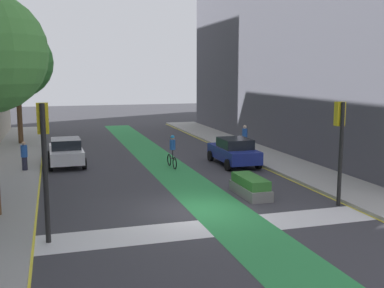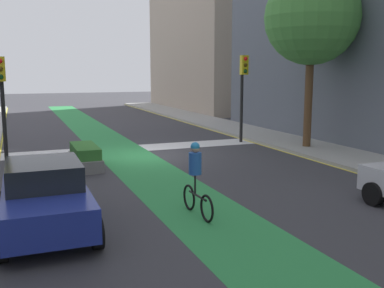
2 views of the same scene
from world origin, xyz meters
name	(u,v)px [view 2 (image 2 of 2)]	position (x,y,z in m)	size (l,w,h in m)	color
ground_plane	(148,155)	(0.00, 0.00, 0.00)	(120.00, 120.00, 0.00)	#38383D
bike_lane_paint	(128,157)	(0.87, 0.00, 0.00)	(2.40, 60.00, 0.01)	#2D8C47
crosswalk_band	(136,148)	(0.00, -2.00, 0.00)	(12.00, 1.80, 0.01)	silver
sidewalk_left	(294,144)	(-7.50, 0.00, 0.07)	(3.00, 60.00, 0.15)	#9E9E99
curb_stripe_left	(268,147)	(-6.00, 0.00, 0.01)	(0.16, 60.00, 0.01)	yellow
traffic_signal_near_right	(2,89)	(5.66, -0.78, 2.92)	(0.35, 0.52, 4.16)	black
traffic_signal_near_left	(243,82)	(-5.50, -1.72, 3.07)	(0.35, 0.52, 4.38)	black
car_blue_right_far	(45,196)	(4.70, 8.00, 0.80)	(2.04, 4.21, 1.57)	navy
cyclist_in_lane	(196,177)	(1.10, 8.26, 0.97)	(0.32, 1.73, 1.86)	black
street_tree_near	(312,18)	(-7.34, 1.22, 5.95)	(4.23, 4.23, 7.94)	brown
median_planter	(85,157)	(2.87, 1.50, 0.40)	(0.95, 2.60, 0.85)	slate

